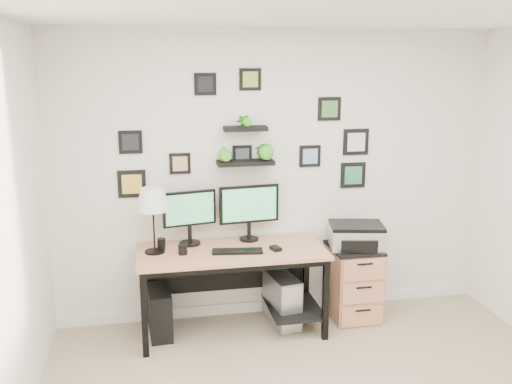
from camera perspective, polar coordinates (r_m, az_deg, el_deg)
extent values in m
plane|color=white|center=(3.16, 10.90, 17.77)|extent=(4.00, 4.00, 0.00)
plane|color=white|center=(5.17, 2.05, 1.61)|extent=(4.00, 0.00, 4.00)
cube|color=white|center=(5.54, 1.97, -11.19)|extent=(4.00, 0.03, 0.10)
cube|color=tan|center=(4.88, -2.44, -5.98)|extent=(1.60, 0.70, 0.03)
cube|color=black|center=(4.90, -2.44, -6.42)|extent=(1.54, 0.64, 0.05)
cube|color=black|center=(5.28, -2.96, -7.64)|extent=(1.44, 0.02, 0.41)
cube|color=black|center=(5.19, 3.75, -11.38)|extent=(0.45, 0.63, 0.03)
cube|color=black|center=(4.70, -11.11, -11.96)|extent=(0.05, 0.05, 0.72)
cube|color=black|center=(5.25, -11.14, -9.21)|extent=(0.05, 0.05, 0.72)
cube|color=black|center=(4.91, 6.99, -10.65)|extent=(0.05, 0.05, 0.72)
cube|color=black|center=(5.44, 5.02, -8.18)|extent=(0.05, 0.05, 0.72)
cylinder|color=black|center=(5.05, -6.61, -5.11)|extent=(0.22, 0.22, 0.02)
cylinder|color=black|center=(5.02, -6.63, -4.22)|extent=(0.04, 0.04, 0.16)
cube|color=black|center=(4.95, -6.69, -1.64)|extent=(0.47, 0.12, 0.31)
cube|color=#4CB272|center=(4.93, -6.62, -1.70)|extent=(0.42, 0.09, 0.26)
cylinder|color=black|center=(5.13, -0.70, -4.71)|extent=(0.19, 0.19, 0.02)
cylinder|color=black|center=(5.11, -0.71, -3.89)|extent=(0.04, 0.04, 0.15)
cube|color=black|center=(5.04, -0.70, -1.22)|extent=(0.54, 0.08, 0.34)
cube|color=#4CB272|center=(5.02, -0.64, -1.27)|extent=(0.49, 0.05, 0.29)
cube|color=black|center=(4.81, -1.87, -5.94)|extent=(0.44, 0.19, 0.02)
cube|color=black|center=(4.87, 1.97, -5.66)|extent=(0.10, 0.12, 0.03)
cylinder|color=black|center=(4.88, -10.08, -5.88)|extent=(0.17, 0.17, 0.02)
cylinder|color=black|center=(4.81, -10.20, -3.02)|extent=(0.01, 0.01, 0.50)
cone|color=white|center=(4.76, -10.30, -0.72)|extent=(0.27, 0.27, 0.19)
cylinder|color=black|center=(4.79, -7.34, -5.71)|extent=(0.08, 0.08, 0.09)
cylinder|color=black|center=(4.96, -9.44, -5.11)|extent=(0.07, 0.07, 0.09)
cube|color=black|center=(5.09, -9.60, -11.75)|extent=(0.21, 0.42, 0.41)
cube|color=gray|center=(5.20, 2.62, -10.72)|extent=(0.27, 0.48, 0.46)
cube|color=silver|center=(5.01, 3.64, -11.71)|extent=(0.18, 0.04, 0.43)
cube|color=tan|center=(5.39, 9.65, -8.91)|extent=(0.42, 0.50, 0.65)
cube|color=black|center=(5.28, 9.79, -5.54)|extent=(0.43, 0.51, 0.02)
cube|color=tan|center=(5.26, 10.57, -12.11)|extent=(0.39, 0.02, 0.18)
cylinder|color=black|center=(5.22, 10.65, -11.57)|extent=(0.14, 0.02, 0.02)
cube|color=tan|center=(5.17, 10.67, -9.94)|extent=(0.39, 0.02, 0.18)
cylinder|color=black|center=(5.14, 10.76, -9.38)|extent=(0.14, 0.02, 0.02)
cube|color=tan|center=(5.09, 10.77, -7.70)|extent=(0.39, 0.02, 0.18)
cylinder|color=black|center=(5.06, 10.86, -7.11)|extent=(0.14, 0.02, 0.02)
cube|color=silver|center=(5.25, 9.99, -4.46)|extent=(0.53, 0.45, 0.18)
cube|color=black|center=(5.22, 10.04, -3.34)|extent=(0.53, 0.45, 0.03)
cube|color=black|center=(5.08, 10.32, -5.40)|extent=(0.32, 0.09, 0.11)
cube|color=black|center=(5.00, -1.06, 2.96)|extent=(0.50, 0.18, 0.04)
cube|color=black|center=(4.94, -1.06, 6.36)|extent=(0.38, 0.15, 0.04)
imported|color=green|center=(4.94, -3.02, 4.66)|extent=(0.15, 0.12, 0.27)
imported|color=green|center=(5.00, 0.85, 4.77)|extent=(0.15, 0.15, 0.27)
imported|color=green|center=(4.93, -1.07, 8.07)|extent=(0.13, 0.09, 0.25)
cube|color=black|center=(5.20, 7.35, 8.25)|extent=(0.21, 0.02, 0.21)
cube|color=#3C7D38|center=(5.19, 7.38, 8.23)|extent=(0.15, 0.00, 0.15)
cube|color=black|center=(5.33, 9.96, 4.95)|extent=(0.24, 0.02, 0.24)
cube|color=silver|center=(5.32, 10.00, 4.93)|extent=(0.17, 0.00, 0.17)
cube|color=black|center=(5.06, -1.39, 3.73)|extent=(0.17, 0.02, 0.17)
cube|color=#3C3D44|center=(5.05, -1.37, 3.71)|extent=(0.12, 0.00, 0.12)
cube|color=black|center=(5.01, -7.61, 2.84)|extent=(0.18, 0.02, 0.18)
cube|color=tan|center=(5.00, -7.60, 2.82)|extent=(0.13, 0.00, 0.13)
cube|color=black|center=(5.01, -0.58, 11.20)|extent=(0.19, 0.02, 0.19)
cube|color=#7AAB39|center=(5.00, -0.56, 11.20)|extent=(0.13, 0.00, 0.13)
cube|color=black|center=(4.95, -5.10, 10.69)|extent=(0.19, 0.02, 0.19)
cube|color=black|center=(4.94, -5.09, 10.69)|extent=(0.13, 0.00, 0.13)
cube|color=black|center=(5.03, -12.31, 0.80)|extent=(0.24, 0.02, 0.24)
cube|color=gold|center=(5.02, -12.31, 0.78)|extent=(0.17, 0.00, 0.17)
cube|color=black|center=(4.97, -12.44, 4.89)|extent=(0.20, 0.02, 0.20)
cube|color=black|center=(4.96, -12.45, 4.87)|extent=(0.14, 0.00, 0.14)
cube|color=black|center=(5.20, 5.42, 3.59)|extent=(0.20, 0.02, 0.20)
cube|color=#7193C6|center=(5.19, 5.45, 3.57)|extent=(0.14, 0.00, 0.14)
cube|color=black|center=(5.37, 9.67, 1.67)|extent=(0.24, 0.02, 0.24)
cube|color=#2D7B51|center=(5.36, 9.71, 1.65)|extent=(0.17, 0.00, 0.17)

